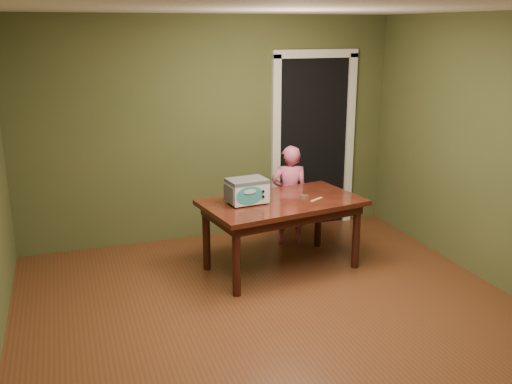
% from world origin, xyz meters
% --- Properties ---
extents(floor, '(5.00, 5.00, 0.00)m').
position_xyz_m(floor, '(0.00, 0.00, 0.00)').
color(floor, brown).
rests_on(floor, ground).
extents(room_shell, '(4.52, 5.02, 2.61)m').
position_xyz_m(room_shell, '(0.00, 0.00, 1.71)').
color(room_shell, '#4F522B').
rests_on(room_shell, ground).
extents(doorway, '(1.10, 0.66, 2.25)m').
position_xyz_m(doorway, '(1.30, 2.78, 1.06)').
color(doorway, black).
rests_on(doorway, ground).
extents(dining_table, '(1.73, 1.15, 0.75)m').
position_xyz_m(dining_table, '(0.42, 1.28, 0.65)').
color(dining_table, black).
rests_on(dining_table, floor).
extents(toy_oven, '(0.43, 0.32, 0.25)m').
position_xyz_m(toy_oven, '(0.05, 1.30, 0.89)').
color(toy_oven, '#4C4F54').
rests_on(toy_oven, dining_table).
extents(baking_pan, '(0.10, 0.10, 0.02)m').
position_xyz_m(baking_pan, '(0.67, 1.31, 0.76)').
color(baking_pan, silver).
rests_on(baking_pan, dining_table).
extents(spatula, '(0.17, 0.11, 0.01)m').
position_xyz_m(spatula, '(0.76, 1.18, 0.75)').
color(spatula, tan).
rests_on(spatula, dining_table).
extents(child, '(0.49, 0.38, 1.17)m').
position_xyz_m(child, '(0.77, 1.94, 0.59)').
color(child, '#D2567E').
rests_on(child, floor).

